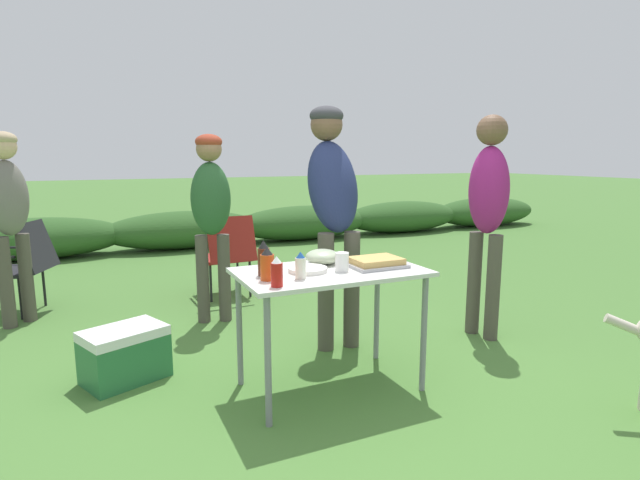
{
  "coord_description": "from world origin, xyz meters",
  "views": [
    {
      "loc": [
        -1.26,
        -2.59,
        1.41
      ],
      "look_at": [
        0.02,
        0.19,
        0.89
      ],
      "focal_mm": 28.0,
      "sensor_mm": 36.0,
      "label": 1
    }
  ],
  "objects_px": {
    "camp_chair_green_behind_table": "(20,262)",
    "camp_chair_near_hedge": "(227,251)",
    "standing_person_in_olive_jacket": "(211,206)",
    "cooler_box": "(125,354)",
    "folding_table": "(331,283)",
    "mixing_bowl": "(323,257)",
    "plate_stack": "(308,270)",
    "bbq_sauce_bottle": "(264,259)",
    "standing_person_in_gray_fleece": "(9,206)",
    "ketchup_bottle": "(277,272)",
    "paper_cup_stack": "(342,262)",
    "mayo_bottle": "(301,266)",
    "food_tray": "(376,262)",
    "standing_person_in_dark_puffer": "(488,204)",
    "hot_sauce_bottle": "(267,265)",
    "standing_person_in_red_jacket": "(333,195)"
  },
  "relations": [
    {
      "from": "standing_person_in_dark_puffer",
      "to": "standing_person_in_red_jacket",
      "type": "bearing_deg",
      "value": -116.88
    },
    {
      "from": "plate_stack",
      "to": "ketchup_bottle",
      "type": "xyz_separation_m",
      "value": [
        -0.28,
        -0.24,
        0.06
      ]
    },
    {
      "from": "folding_table",
      "to": "standing_person_in_olive_jacket",
      "type": "distance_m",
      "value": 1.62
    },
    {
      "from": "standing_person_in_olive_jacket",
      "to": "camp_chair_green_behind_table",
      "type": "height_order",
      "value": "standing_person_in_olive_jacket"
    },
    {
      "from": "paper_cup_stack",
      "to": "mayo_bottle",
      "type": "xyz_separation_m",
      "value": [
        -0.29,
        -0.07,
        0.02
      ]
    },
    {
      "from": "standing_person_in_olive_jacket",
      "to": "camp_chair_near_hedge",
      "type": "xyz_separation_m",
      "value": [
        0.29,
        0.68,
        -0.53
      ]
    },
    {
      "from": "mayo_bottle",
      "to": "food_tray",
      "type": "bearing_deg",
      "value": 9.31
    },
    {
      "from": "ketchup_bottle",
      "to": "standing_person_in_olive_jacket",
      "type": "bearing_deg",
      "value": 88.08
    },
    {
      "from": "camp_chair_green_behind_table",
      "to": "camp_chair_near_hedge",
      "type": "distance_m",
      "value": 1.84
    },
    {
      "from": "food_tray",
      "to": "standing_person_in_dark_puffer",
      "type": "distance_m",
      "value": 1.27
    },
    {
      "from": "mixing_bowl",
      "to": "ketchup_bottle",
      "type": "xyz_separation_m",
      "value": [
        -0.45,
        -0.4,
        0.03
      ]
    },
    {
      "from": "cooler_box",
      "to": "camp_chair_green_behind_table",
      "type": "bearing_deg",
      "value": -90.95
    },
    {
      "from": "camp_chair_green_behind_table",
      "to": "cooler_box",
      "type": "relative_size",
      "value": 1.47
    },
    {
      "from": "standing_person_in_olive_jacket",
      "to": "cooler_box",
      "type": "relative_size",
      "value": 2.8
    },
    {
      "from": "paper_cup_stack",
      "to": "camp_chair_green_behind_table",
      "type": "height_order",
      "value": "paper_cup_stack"
    },
    {
      "from": "paper_cup_stack",
      "to": "standing_person_in_olive_jacket",
      "type": "height_order",
      "value": "standing_person_in_olive_jacket"
    },
    {
      "from": "plate_stack",
      "to": "standing_person_in_olive_jacket",
      "type": "height_order",
      "value": "standing_person_in_olive_jacket"
    },
    {
      "from": "plate_stack",
      "to": "cooler_box",
      "type": "bearing_deg",
      "value": 148.18
    },
    {
      "from": "folding_table",
      "to": "ketchup_bottle",
      "type": "xyz_separation_m",
      "value": [
        -0.42,
        -0.23,
        0.15
      ]
    },
    {
      "from": "folding_table",
      "to": "mixing_bowl",
      "type": "relative_size",
      "value": 5.12
    },
    {
      "from": "paper_cup_stack",
      "to": "ketchup_bottle",
      "type": "relative_size",
      "value": 0.69
    },
    {
      "from": "plate_stack",
      "to": "standing_person_in_olive_jacket",
      "type": "xyz_separation_m",
      "value": [
        -0.22,
        1.53,
        0.24
      ]
    },
    {
      "from": "paper_cup_stack",
      "to": "cooler_box",
      "type": "relative_size",
      "value": 0.2
    },
    {
      "from": "hot_sauce_bottle",
      "to": "standing_person_in_dark_puffer",
      "type": "height_order",
      "value": "standing_person_in_dark_puffer"
    },
    {
      "from": "camp_chair_green_behind_table",
      "to": "camp_chair_near_hedge",
      "type": "xyz_separation_m",
      "value": [
        1.82,
        -0.28,
        0.0
      ]
    },
    {
      "from": "standing_person_in_olive_jacket",
      "to": "cooler_box",
      "type": "height_order",
      "value": "standing_person_in_olive_jacket"
    },
    {
      "from": "mixing_bowl",
      "to": "standing_person_in_olive_jacket",
      "type": "bearing_deg",
      "value": 105.77
    },
    {
      "from": "hot_sauce_bottle",
      "to": "camp_chair_green_behind_table",
      "type": "xyz_separation_m",
      "value": [
        -1.47,
        2.58,
        -0.36
      ]
    },
    {
      "from": "ketchup_bottle",
      "to": "standing_person_in_gray_fleece",
      "type": "relative_size",
      "value": 0.1
    },
    {
      "from": "standing_person_in_gray_fleece",
      "to": "folding_table",
      "type": "bearing_deg",
      "value": -92.89
    },
    {
      "from": "standing_person_in_olive_jacket",
      "to": "camp_chair_near_hedge",
      "type": "distance_m",
      "value": 0.91
    },
    {
      "from": "hot_sauce_bottle",
      "to": "camp_chair_green_behind_table",
      "type": "relative_size",
      "value": 0.22
    },
    {
      "from": "mayo_bottle",
      "to": "standing_person_in_red_jacket",
      "type": "height_order",
      "value": "standing_person_in_red_jacket"
    },
    {
      "from": "standing_person_in_olive_jacket",
      "to": "cooler_box",
      "type": "bearing_deg",
      "value": -118.75
    },
    {
      "from": "plate_stack",
      "to": "camp_chair_green_behind_table",
      "type": "distance_m",
      "value": 3.05
    },
    {
      "from": "ketchup_bottle",
      "to": "standing_person_in_gray_fleece",
      "type": "bearing_deg",
      "value": 121.55
    },
    {
      "from": "standing_person_in_dark_puffer",
      "to": "standing_person_in_gray_fleece",
      "type": "height_order",
      "value": "standing_person_in_dark_puffer"
    },
    {
      "from": "hot_sauce_bottle",
      "to": "mayo_bottle",
      "type": "bearing_deg",
      "value": -14.44
    },
    {
      "from": "food_tray",
      "to": "camp_chair_near_hedge",
      "type": "distance_m",
      "value": 2.3
    },
    {
      "from": "ketchup_bottle",
      "to": "camp_chair_green_behind_table",
      "type": "height_order",
      "value": "ketchup_bottle"
    },
    {
      "from": "folding_table",
      "to": "mayo_bottle",
      "type": "distance_m",
      "value": 0.31
    },
    {
      "from": "cooler_box",
      "to": "hot_sauce_bottle",
      "type": "bearing_deg",
      "value": 112.59
    },
    {
      "from": "standing_person_in_dark_puffer",
      "to": "standing_person_in_olive_jacket",
      "type": "distance_m",
      "value": 2.21
    },
    {
      "from": "cooler_box",
      "to": "standing_person_in_gray_fleece",
      "type": "bearing_deg",
      "value": -86.75
    },
    {
      "from": "plate_stack",
      "to": "mixing_bowl",
      "type": "distance_m",
      "value": 0.23
    },
    {
      "from": "mixing_bowl",
      "to": "bbq_sauce_bottle",
      "type": "bearing_deg",
      "value": -162.14
    },
    {
      "from": "food_tray",
      "to": "standing_person_in_red_jacket",
      "type": "distance_m",
      "value": 0.81
    },
    {
      "from": "mixing_bowl",
      "to": "cooler_box",
      "type": "relative_size",
      "value": 0.38
    },
    {
      "from": "food_tray",
      "to": "plate_stack",
      "type": "distance_m",
      "value": 0.44
    },
    {
      "from": "food_tray",
      "to": "standing_person_in_dark_puffer",
      "type": "bearing_deg",
      "value": 15.97
    }
  ]
}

